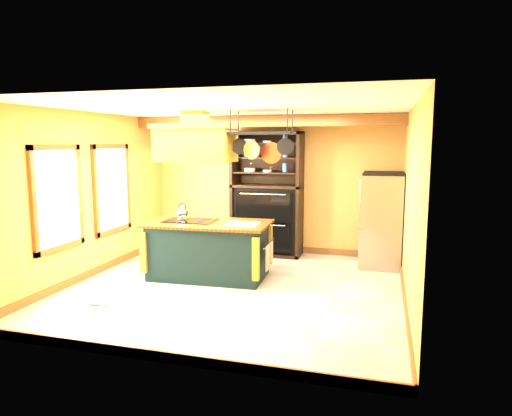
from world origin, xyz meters
The scene contains 15 objects.
floor centered at (0.00, 0.00, 0.00)m, with size 5.00×5.00×0.00m, color beige.
ceiling centered at (0.00, 0.00, 2.70)m, with size 5.00×5.00×0.00m, color white.
wall_back centered at (0.00, 2.50, 1.35)m, with size 5.00×0.02×2.70m, color gold.
wall_front centered at (0.00, -2.50, 1.35)m, with size 5.00×0.02×2.70m, color gold.
wall_left centered at (-2.50, 0.00, 1.35)m, with size 0.02×5.00×2.70m, color gold.
wall_right centered at (2.50, 0.00, 1.35)m, with size 0.02×5.00×2.70m, color gold.
ceiling_beam centered at (0.00, 1.70, 2.59)m, with size 5.00×0.15×0.20m, color brown.
window_near centered at (-2.47, -0.80, 1.40)m, with size 0.06×1.06×1.56m.
window_far centered at (-2.47, 0.60, 1.40)m, with size 0.06×1.06×1.56m.
kitchen_island centered at (-0.59, 0.42, 0.47)m, with size 2.03×1.19×1.11m.
range_hood centered at (-0.79, 0.42, 2.23)m, with size 1.30×0.73×0.80m.
pot_rack centered at (0.32, 0.42, 2.26)m, with size 1.03×0.49×0.82m.
refrigerator centered at (2.12, 1.90, 0.80)m, with size 0.72×0.84×1.65m.
hutch centered at (-0.06, 2.24, 0.92)m, with size 1.37×0.62×2.42m.
floor_register centered at (-1.54, -1.22, 0.01)m, with size 0.28×0.12×0.01m, color black.
Camera 1 is at (2.14, -6.42, 2.21)m, focal length 32.00 mm.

